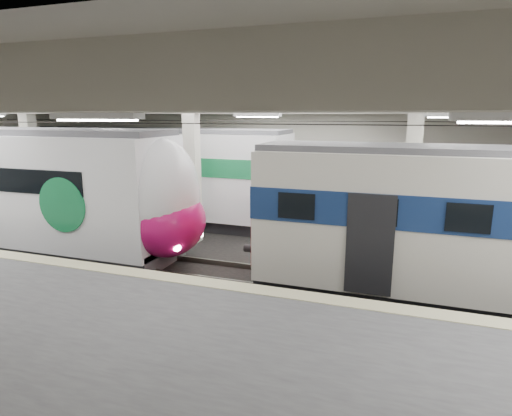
% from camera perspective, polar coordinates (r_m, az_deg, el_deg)
% --- Properties ---
extents(station_hall, '(36.00, 24.00, 5.75)m').
position_cam_1_polar(station_hall, '(11.23, -5.98, 3.46)').
color(station_hall, black).
rests_on(station_hall, ground).
extents(modern_emu, '(13.92, 2.88, 4.49)m').
position_cam_1_polar(modern_emu, '(17.24, -26.79, 1.82)').
color(modern_emu, white).
rests_on(modern_emu, ground).
extents(older_rer, '(12.59, 2.78, 4.19)m').
position_cam_1_polar(older_rer, '(12.36, 29.90, -2.27)').
color(older_rer, beige).
rests_on(older_rer, ground).
extents(far_train, '(13.61, 3.02, 4.35)m').
position_cam_1_polar(far_train, '(20.87, -14.24, 4.52)').
color(far_train, white).
rests_on(far_train, ground).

